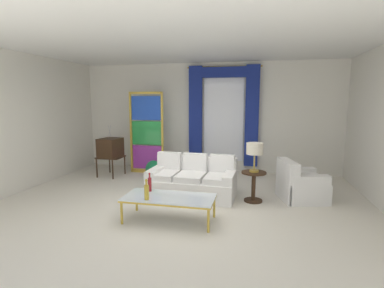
{
  "coord_description": "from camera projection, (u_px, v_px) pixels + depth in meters",
  "views": [
    {
      "loc": [
        1.39,
        -5.16,
        1.97
      ],
      "look_at": [
        0.03,
        0.9,
        1.05
      ],
      "focal_mm": 27.52,
      "sensor_mm": 36.0,
      "label": 1
    }
  ],
  "objects": [
    {
      "name": "couch_white_long",
      "position": [
        193.0,
        181.0,
        6.14
      ],
      "size": [
        1.79,
        0.99,
        0.86
      ],
      "color": "white",
      "rests_on": "ground"
    },
    {
      "name": "bottle_crystal_tall",
      "position": [
        150.0,
        184.0,
        5.09
      ],
      "size": [
        0.06,
        0.06,
        0.33
      ],
      "color": "maroon",
      "rests_on": "coffee_table"
    },
    {
      "name": "bottle_blue_decanter",
      "position": [
        147.0,
        191.0,
        4.66
      ],
      "size": [
        0.07,
        0.07,
        0.34
      ],
      "color": "gold",
      "rests_on": "coffee_table"
    },
    {
      "name": "peacock_figurine",
      "position": [
        152.0,
        169.0,
        7.56
      ],
      "size": [
        0.44,
        0.6,
        0.5
      ],
      "color": "beige",
      "rests_on": "ground"
    },
    {
      "name": "vintage_tv",
      "position": [
        110.0,
        148.0,
        7.67
      ],
      "size": [
        0.62,
        0.65,
        1.35
      ],
      "color": "#382314",
      "rests_on": "ground"
    },
    {
      "name": "stained_glass_divider",
      "position": [
        147.0,
        135.0,
        7.95
      ],
      "size": [
        0.95,
        0.05,
        2.2
      ],
      "color": "gold",
      "rests_on": "ground"
    },
    {
      "name": "ground_plane",
      "position": [
        180.0,
        206.0,
        5.57
      ],
      "size": [
        16.0,
        16.0,
        0.0
      ],
      "primitive_type": "plane",
      "color": "silver"
    },
    {
      "name": "curtained_window",
      "position": [
        223.0,
        109.0,
        8.01
      ],
      "size": [
        2.0,
        0.17,
        2.7
      ],
      "color": "white",
      "rests_on": "ground"
    },
    {
      "name": "table_lamp_brass",
      "position": [
        255.0,
        150.0,
        5.66
      ],
      "size": [
        0.32,
        0.32,
        0.57
      ],
      "color": "#B29338",
      "rests_on": "round_side_table"
    },
    {
      "name": "wall_rear",
      "position": [
        208.0,
        117.0,
        8.3
      ],
      "size": [
        8.0,
        0.12,
        3.0
      ],
      "primitive_type": "cube",
      "color": "white",
      "rests_on": "ground"
    },
    {
      "name": "round_side_table",
      "position": [
        254.0,
        184.0,
        5.76
      ],
      "size": [
        0.48,
        0.48,
        0.59
      ],
      "color": "#382314",
      "rests_on": "ground"
    },
    {
      "name": "wall_left",
      "position": [
        32.0,
        121.0,
        6.72
      ],
      "size": [
        0.12,
        7.0,
        3.0
      ],
      "primitive_type": "cube",
      "color": "white",
      "rests_on": "ground"
    },
    {
      "name": "ceiling_slab",
      "position": [
        189.0,
        48.0,
        5.9
      ],
      "size": [
        8.0,
        7.6,
        0.04
      ],
      "primitive_type": "cube",
      "color": "white"
    },
    {
      "name": "coffee_table",
      "position": [
        169.0,
        199.0,
        4.82
      ],
      "size": [
        1.49,
        0.68,
        0.41
      ],
      "color": "silver",
      "rests_on": "ground"
    },
    {
      "name": "armchair_white",
      "position": [
        299.0,
        186.0,
        5.86
      ],
      "size": [
        0.99,
        0.98,
        0.8
      ],
      "color": "white",
      "rests_on": "ground"
    }
  ]
}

